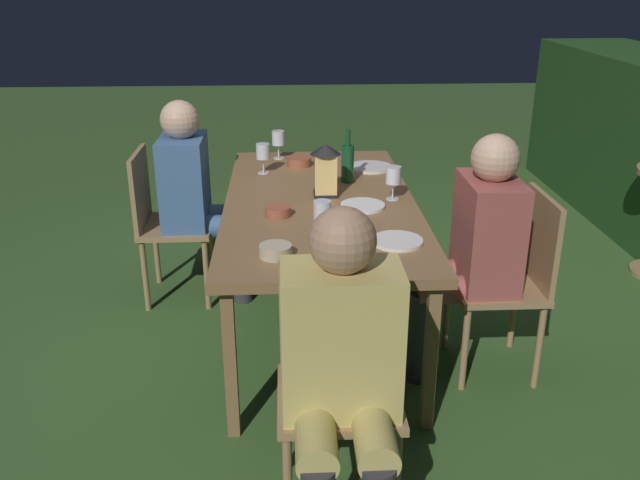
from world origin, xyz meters
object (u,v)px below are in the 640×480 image
(lantern_centerpiece, at_px, (326,167))
(wine_glass_c, at_px, (393,177))
(chair_side_right_b, at_px, (512,275))
(bowl_dip, at_px, (342,247))
(plate_c, at_px, (370,167))
(green_bottle_on_table, at_px, (348,162))
(person_in_mustard, at_px, (342,368))
(plate_a, at_px, (397,241))
(chair_side_left_a, at_px, (164,218))
(bowl_bread, at_px, (299,161))
(person_in_blue, at_px, (197,192))
(wine_glass_d, at_px, (278,139))
(plate_b, at_px, (363,206))
(wine_glass_a, at_px, (322,213))
(person_in_rust, at_px, (473,246))
(chair_head_far, at_px, (337,374))
(wine_glass_b, at_px, (263,153))
(bowl_salad, at_px, (278,211))
(dining_table, at_px, (320,209))
(bowl_olives, at_px, (276,250))

(lantern_centerpiece, height_order, wine_glass_c, lantern_centerpiece)
(chair_side_right_b, distance_m, bowl_dip, 0.88)
(plate_c, bearing_deg, green_bottle_on_table, -31.07)
(person_in_mustard, distance_m, plate_a, 0.87)
(chair_side_left_a, relative_size, bowl_bread, 6.30)
(person_in_blue, bearing_deg, person_in_mustard, 20.19)
(wine_glass_d, bearing_deg, person_in_blue, -50.87)
(chair_side_right_b, distance_m, person_in_blue, 1.76)
(lantern_centerpiece, bearing_deg, plate_b, 40.74)
(lantern_centerpiece, relative_size, wine_glass_a, 1.57)
(person_in_rust, distance_m, wine_glass_d, 1.52)
(green_bottle_on_table, bearing_deg, chair_head_far, -6.25)
(chair_side_right_b, relative_size, person_in_rust, 0.76)
(bowl_dip, bearing_deg, green_bottle_on_table, 173.57)
(wine_glass_b, height_order, plate_a, wine_glass_b)
(plate_c, xyz_separation_m, bowl_salad, (0.78, -0.53, 0.02))
(chair_head_far, xyz_separation_m, bowl_bread, (-1.82, -0.09, 0.27))
(dining_table, xyz_separation_m, wine_glass_d, (-0.80, -0.21, 0.17))
(person_in_mustard, distance_m, plate_b, 1.29)
(chair_side_right_b, distance_m, bowl_bread, 1.45)
(dining_table, distance_m, lantern_centerpiece, 0.21)
(bowl_dip, bearing_deg, plate_c, 167.81)
(person_in_mustard, height_order, bowl_dip, person_in_mustard)
(chair_side_left_a, distance_m, wine_glass_d, 0.83)
(wine_glass_d, distance_m, plate_b, 1.01)
(person_in_rust, height_order, green_bottle_on_table, person_in_rust)
(wine_glass_b, xyz_separation_m, plate_b, (0.61, 0.50, -0.11))
(chair_side_left_a, xyz_separation_m, bowl_olives, (1.13, 0.65, 0.26))
(plate_a, height_order, bowl_bread, bowl_bread)
(wine_glass_c, height_order, bowl_salad, wine_glass_c)
(wine_glass_a, bearing_deg, wine_glass_b, -164.42)
(lantern_centerpiece, relative_size, wine_glass_c, 1.57)
(bowl_olives, relative_size, bowl_dip, 0.89)
(wine_glass_d, relative_size, plate_b, 0.78)
(plate_b, distance_m, bowl_dip, 0.57)
(green_bottle_on_table, distance_m, plate_b, 0.43)
(wine_glass_a, bearing_deg, bowl_dip, 24.20)
(green_bottle_on_table, relative_size, wine_glass_c, 1.72)
(bowl_salad, bearing_deg, plate_a, 54.94)
(plate_a, bearing_deg, bowl_dip, -69.43)
(person_in_mustard, height_order, wine_glass_a, person_in_mustard)
(plate_b, xyz_separation_m, plate_c, (-0.67, 0.12, 0.00))
(chair_head_far, height_order, wine_glass_d, wine_glass_d)
(wine_glass_d, distance_m, plate_c, 0.59)
(plate_a, bearing_deg, person_in_mustard, -20.11)
(person_in_rust, relative_size, wine_glass_a, 6.80)
(green_bottle_on_table, height_order, wine_glass_b, green_bottle_on_table)
(plate_c, relative_size, bowl_salad, 2.07)
(wine_glass_d, distance_m, bowl_dip, 1.50)
(chair_side_right_b, distance_m, plate_a, 0.64)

